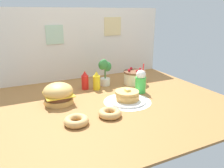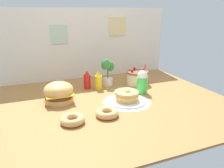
# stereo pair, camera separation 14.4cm
# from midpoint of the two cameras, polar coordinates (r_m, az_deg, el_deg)

# --- Properties ---
(ground_plane) EXTENTS (2.31, 1.97, 0.02)m
(ground_plane) POSITION_cam_midpoint_polar(r_m,az_deg,el_deg) (2.30, 2.62, -4.70)
(ground_plane) COLOR #9E6B38
(back_wall) EXTENTS (2.31, 0.04, 0.93)m
(back_wall) POSITION_cam_midpoint_polar(r_m,az_deg,el_deg) (3.07, -4.98, 10.31)
(back_wall) COLOR silver
(back_wall) RESTS_ON ground_plane
(doily_mat) EXTENTS (0.49, 0.49, 0.00)m
(doily_mat) POSITION_cam_midpoint_polar(r_m,az_deg,el_deg) (2.29, 5.68, -4.58)
(doily_mat) COLOR white
(doily_mat) RESTS_ON ground_plane
(burger) EXTENTS (0.29, 0.29, 0.21)m
(burger) POSITION_cam_midpoint_polar(r_m,az_deg,el_deg) (2.30, -11.75, -2.16)
(burger) COLOR #DBA859
(burger) RESTS_ON ground_plane
(pancake_stack) EXTENTS (0.38, 0.38, 0.13)m
(pancake_stack) POSITION_cam_midpoint_polar(r_m,az_deg,el_deg) (2.27, 5.69, -3.44)
(pancake_stack) COLOR white
(pancake_stack) RESTS_ON doily_mat
(layer_cake) EXTENTS (0.28, 0.28, 0.20)m
(layer_cake) POSITION_cam_midpoint_polar(r_m,az_deg,el_deg) (2.84, 7.97, 1.62)
(layer_cake) COLOR beige
(layer_cake) RESTS_ON ground_plane
(ketchup_bottle) EXTENTS (0.08, 0.08, 0.22)m
(ketchup_bottle) POSITION_cam_midpoint_polar(r_m,az_deg,el_deg) (2.65, -4.85, 0.95)
(ketchup_bottle) COLOR red
(ketchup_bottle) RESTS_ON ground_plane
(mustard_bottle) EXTENTS (0.08, 0.08, 0.22)m
(mustard_bottle) POSITION_cam_midpoint_polar(r_m,az_deg,el_deg) (2.62, -1.92, 0.79)
(mustard_bottle) COLOR yellow
(mustard_bottle) RESTS_ON ground_plane
(cream_soda_cup) EXTENTS (0.12, 0.12, 0.33)m
(cream_soda_cup) POSITION_cam_midpoint_polar(r_m,az_deg,el_deg) (2.52, 9.37, 0.51)
(cream_soda_cup) COLOR green
(cream_soda_cup) RESTS_ON ground_plane
(donut_pink_glaze) EXTENTS (0.21, 0.21, 0.06)m
(donut_pink_glaze) POSITION_cam_midpoint_polar(r_m,az_deg,el_deg) (1.87, -7.91, -9.01)
(donut_pink_glaze) COLOR tan
(donut_pink_glaze) RESTS_ON ground_plane
(donut_chocolate) EXTENTS (0.21, 0.21, 0.06)m
(donut_chocolate) POSITION_cam_midpoint_polar(r_m,az_deg,el_deg) (1.97, 0.83, -7.42)
(donut_chocolate) COLOR tan
(donut_chocolate) RESTS_ON ground_plane
(potted_plant) EXTENTS (0.16, 0.12, 0.34)m
(potted_plant) POSITION_cam_midpoint_polar(r_m,az_deg,el_deg) (2.75, 0.33, 3.33)
(potted_plant) COLOR white
(potted_plant) RESTS_ON ground_plane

